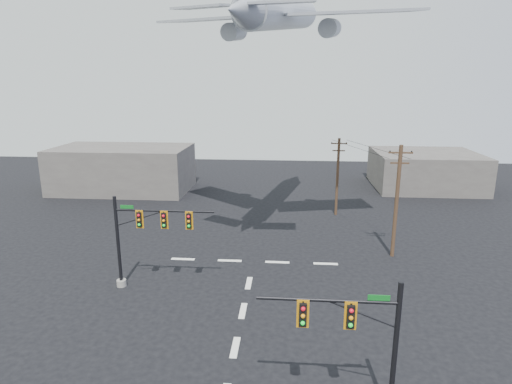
# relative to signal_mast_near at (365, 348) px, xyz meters

# --- Properties ---
(ground) EXTENTS (120.00, 120.00, 0.00)m
(ground) POSITION_rel_signal_mast_near_xyz_m (-6.23, 4.75, -3.57)
(ground) COLOR black
(ground) RESTS_ON ground
(lane_markings) EXTENTS (14.00, 21.20, 0.01)m
(lane_markings) POSITION_rel_signal_mast_near_xyz_m (-6.23, 10.08, -3.56)
(lane_markings) COLOR white
(lane_markings) RESTS_ON ground
(signal_mast_near) EXTENTS (6.26, 0.73, 6.66)m
(signal_mast_near) POSITION_rel_signal_mast_near_xyz_m (0.00, 0.00, 0.00)
(signal_mast_near) COLOR gray
(signal_mast_near) RESTS_ON ground
(signal_mast_far) EXTENTS (7.39, 0.75, 6.85)m
(signal_mast_far) POSITION_rel_signal_mast_near_xyz_m (-13.71, 11.49, 0.33)
(signal_mast_far) COLOR gray
(signal_mast_far) RESTS_ON ground
(utility_pole_a) EXTENTS (1.93, 0.32, 9.64)m
(utility_pole_a) POSITION_rel_signal_mast_near_xyz_m (5.61, 18.88, 1.47)
(utility_pole_a) COLOR #4B3220
(utility_pole_a) RESTS_ON ground
(utility_pole_b) EXTENTS (1.76, 0.29, 8.67)m
(utility_pole_b) POSITION_rel_signal_mast_near_xyz_m (1.94, 30.48, 0.97)
(utility_pole_b) COLOR #4B3220
(utility_pole_b) RESTS_ON ground
(power_lines) EXTENTS (5.33, 11.61, 0.03)m
(power_lines) POSITION_rel_signal_mast_near_xyz_m (3.78, 24.68, 4.92)
(power_lines) COLOR black
(airliner) EXTENTS (23.99, 25.74, 6.79)m
(airliner) POSITION_rel_signal_mast_near_xyz_m (-4.38, 24.39, 16.86)
(airliner) COLOR #A4A8AF
(building_left) EXTENTS (18.00, 10.00, 6.00)m
(building_left) POSITION_rel_signal_mast_near_xyz_m (-26.23, 39.75, -0.57)
(building_left) COLOR #625C57
(building_left) RESTS_ON ground
(building_right) EXTENTS (14.00, 12.00, 5.00)m
(building_right) POSITION_rel_signal_mast_near_xyz_m (15.77, 44.75, -1.07)
(building_right) COLOR #625C57
(building_right) RESTS_ON ground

